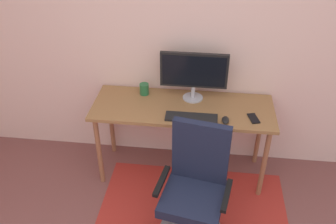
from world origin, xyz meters
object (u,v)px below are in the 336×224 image
(desk, at_px, (183,114))
(keyboard, at_px, (191,117))
(computer_mouse, at_px, (225,120))
(monitor, at_px, (194,72))
(cell_phone, at_px, (253,118))
(coffee_cup, at_px, (144,89))
(office_chair, at_px, (194,197))

(desk, bearing_deg, keyboard, -64.01)
(keyboard, xyz_separation_m, computer_mouse, (0.28, -0.02, 0.01))
(monitor, distance_m, computer_mouse, 0.50)
(cell_phone, bearing_deg, desk, 153.03)
(desk, height_order, monitor, monitor)
(computer_mouse, bearing_deg, coffee_cup, 154.04)
(keyboard, height_order, cell_phone, keyboard)
(monitor, xyz_separation_m, computer_mouse, (0.29, -0.33, -0.25))
(keyboard, distance_m, cell_phone, 0.51)
(coffee_cup, distance_m, office_chair, 1.09)
(keyboard, distance_m, computer_mouse, 0.28)
(desk, distance_m, office_chair, 0.77)
(desk, xyz_separation_m, computer_mouse, (0.36, -0.19, 0.10))
(desk, xyz_separation_m, office_chair, (0.16, -0.70, -0.28))
(keyboard, bearing_deg, monitor, 91.33)
(cell_phone, bearing_deg, office_chair, -142.45)
(monitor, distance_m, office_chair, 1.05)
(computer_mouse, bearing_deg, office_chair, -111.97)
(monitor, height_order, cell_phone, monitor)
(computer_mouse, bearing_deg, monitor, 130.76)
(keyboard, height_order, computer_mouse, computer_mouse)
(cell_phone, distance_m, office_chair, 0.82)
(desk, bearing_deg, office_chair, -77.59)
(desk, xyz_separation_m, cell_phone, (0.59, -0.12, 0.09))
(monitor, height_order, keyboard, monitor)
(keyboard, bearing_deg, office_chair, -82.46)
(coffee_cup, relative_size, office_chair, 0.10)
(monitor, relative_size, coffee_cup, 5.66)
(desk, height_order, office_chair, office_chair)
(coffee_cup, height_order, cell_phone, coffee_cup)
(office_chair, bearing_deg, coffee_cup, 131.24)
(monitor, height_order, office_chair, monitor)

